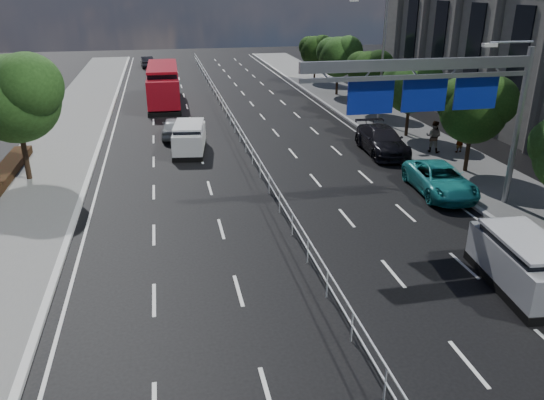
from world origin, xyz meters
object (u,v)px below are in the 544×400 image
object	(u,v)px
silver_minivan	(523,263)
pedestrian_b	(434,137)
parked_car_teal	(440,179)
red_bus	(163,84)
near_car_silver	(174,127)
pedestrian_a	(460,139)
parked_car_dark	(382,140)
white_minivan	(189,138)
overhead_gantry	(443,88)
near_car_dark	(147,62)

from	to	relation	value
silver_minivan	pedestrian_b	bearing A→B (deg)	79.28
parked_car_teal	pedestrian_b	xyz separation A→B (m)	(2.80, 6.12, 0.40)
silver_minivan	red_bus	bearing A→B (deg)	114.55
near_car_silver	silver_minivan	size ratio (longest dim) A/B	0.85
pedestrian_a	silver_minivan	bearing A→B (deg)	47.87
red_bus	pedestrian_a	size ratio (longest dim) A/B	6.58
parked_car_dark	pedestrian_b	xyz separation A→B (m)	(2.93, -0.88, 0.31)
pedestrian_b	parked_car_dark	bearing A→B (deg)	25.25
red_bus	parked_car_teal	world-z (taller)	red_bus
white_minivan	pedestrian_a	distance (m)	16.46
near_car_silver	parked_car_teal	xyz separation A→B (m)	(12.48, -13.42, 0.03)
near_car_silver	pedestrian_b	distance (m)	16.94
parked_car_teal	parked_car_dark	size ratio (longest dim) A/B	0.93
near_car_silver	parked_car_teal	size ratio (longest dim) A/B	0.78
white_minivan	silver_minivan	bearing A→B (deg)	-53.49
parked_car_teal	pedestrian_a	world-z (taller)	pedestrian_a
overhead_gantry	silver_minivan	world-z (taller)	overhead_gantry
white_minivan	silver_minivan	world-z (taller)	silver_minivan
near_car_silver	parked_car_dark	distance (m)	13.92
silver_minivan	parked_car_dark	xyz separation A→B (m)	(1.54, 15.73, -0.12)
red_bus	pedestrian_b	size ratio (longest dim) A/B	5.70
parked_car_teal	parked_car_dark	distance (m)	7.00
red_bus	parked_car_dark	xyz separation A→B (m)	(12.78, -17.88, -0.91)
overhead_gantry	white_minivan	xyz separation A→B (m)	(-10.11, 11.47, -4.72)
white_minivan	near_car_silver	size ratio (longest dim) A/B	1.11
overhead_gantry	pedestrian_b	xyz separation A→B (m)	(4.36, 8.06, -4.50)
overhead_gantry	near_car_dark	bearing A→B (deg)	104.72
silver_minivan	pedestrian_b	size ratio (longest dim) A/B	2.41
pedestrian_a	red_bus	bearing A→B (deg)	-67.49
white_minivan	pedestrian_a	bearing A→B (deg)	-5.51
parked_car_teal	white_minivan	bearing A→B (deg)	145.83
silver_minivan	parked_car_teal	world-z (taller)	silver_minivan
parked_car_dark	pedestrian_b	distance (m)	3.08
overhead_gantry	near_car_silver	bearing A→B (deg)	125.41
overhead_gantry	red_bus	world-z (taller)	overhead_gantry
silver_minivan	pedestrian_a	bearing A→B (deg)	73.45
silver_minivan	pedestrian_a	xyz separation A→B (m)	(6.02, 14.46, 0.06)
parked_car_teal	pedestrian_a	distance (m)	7.20
parked_car_teal	pedestrian_b	bearing A→B (deg)	70.45
red_bus	near_car_silver	distance (m)	11.52
white_minivan	red_bus	xyz separation A→B (m)	(-1.25, 15.36, 0.81)
red_bus	overhead_gantry	bearing A→B (deg)	-65.93
overhead_gantry	pedestrian_b	size ratio (longest dim) A/B	5.31
near_car_silver	silver_minivan	xyz separation A→B (m)	(10.81, -22.14, 0.24)
parked_car_dark	red_bus	bearing A→B (deg)	128.68
white_minivan	pedestrian_b	size ratio (longest dim) A/B	2.27
red_bus	parked_car_teal	xyz separation A→B (m)	(12.91, -24.88, -1.00)
white_minivan	near_car_dark	xyz separation A→B (m)	(-2.96, 38.26, -0.22)
red_bus	near_car_silver	xyz separation A→B (m)	(0.43, -11.46, -1.03)
red_bus	near_car_silver	world-z (taller)	red_bus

